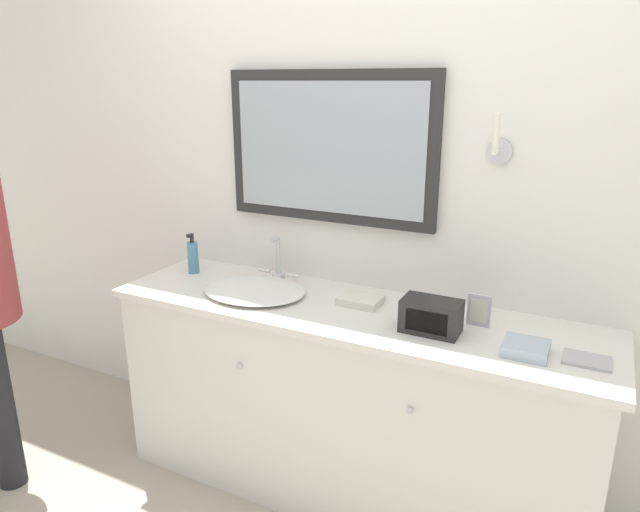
% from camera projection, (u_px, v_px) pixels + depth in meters
% --- Properties ---
extents(wall_back, '(8.00, 0.18, 2.55)m').
position_uv_depth(wall_back, '(379.00, 189.00, 2.37)').
color(wall_back, white).
rests_on(wall_back, ground_plane).
extents(vanity_counter, '(1.99, 0.55, 0.85)m').
position_uv_depth(vanity_counter, '(347.00, 403.00, 2.37)').
color(vanity_counter, silver).
rests_on(vanity_counter, ground_plane).
extents(sink_basin, '(0.45, 0.41, 0.20)m').
position_uv_depth(sink_basin, '(255.00, 289.00, 2.40)').
color(sink_basin, white).
rests_on(sink_basin, vanity_counter).
extents(soap_bottle, '(0.05, 0.05, 0.19)m').
position_uv_depth(soap_bottle, '(193.00, 257.00, 2.64)').
color(soap_bottle, teal).
rests_on(soap_bottle, vanity_counter).
extents(appliance_box, '(0.21, 0.12, 0.12)m').
position_uv_depth(appliance_box, '(431.00, 316.00, 2.02)').
color(appliance_box, black).
rests_on(appliance_box, vanity_counter).
extents(picture_frame, '(0.08, 0.01, 0.12)m').
position_uv_depth(picture_frame, '(479.00, 310.00, 2.07)').
color(picture_frame, '#B2B2B7').
rests_on(picture_frame, vanity_counter).
extents(hand_towel_near_sink, '(0.14, 0.14, 0.04)m').
position_uv_depth(hand_towel_near_sink, '(526.00, 348.00, 1.87)').
color(hand_towel_near_sink, '#A8B7C6').
rests_on(hand_towel_near_sink, vanity_counter).
extents(hand_towel_far_corner, '(0.17, 0.13, 0.03)m').
position_uv_depth(hand_towel_far_corner, '(361.00, 300.00, 2.29)').
color(hand_towel_far_corner, silver).
rests_on(hand_towel_far_corner, vanity_counter).
extents(metal_tray, '(0.14, 0.11, 0.01)m').
position_uv_depth(metal_tray, '(587.00, 360.00, 1.82)').
color(metal_tray, '#ADADB2').
rests_on(metal_tray, vanity_counter).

